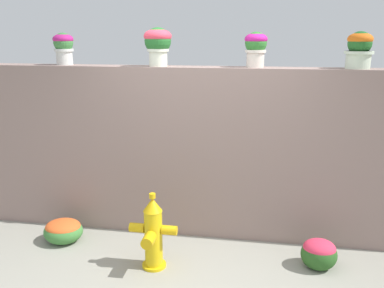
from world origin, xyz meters
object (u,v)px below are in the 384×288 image
Objects in this scene: potted_plant_3 at (256,46)px; flower_bush_right at (319,253)px; potted_plant_2 at (158,42)px; potted_plant_4 at (359,48)px; potted_plant_1 at (64,46)px; fire_hydrant at (153,234)px; flower_bush_left at (63,230)px.

potted_plant_3 is 1.02× the size of flower_bush_right.
potted_plant_2 is 1.12× the size of potted_plant_4.
potted_plant_3 is 1.07m from potted_plant_4.
potted_plant_1 is 1.16m from potted_plant_2.
fire_hydrant is at bearing -81.42° from potted_plant_2.
flower_bush_left is (-2.15, -0.58, -2.10)m from potted_plant_3.
fire_hydrant is at bearing -155.69° from potted_plant_4.
potted_plant_3 reaches higher than flower_bush_left.
potted_plant_2 reaches higher than potted_plant_1.
potted_plant_3 reaches higher than potted_plant_1.
potted_plant_3 is at bearing 44.44° from fire_hydrant.
potted_plant_3 is at bearing 138.84° from flower_bush_right.
flower_bush_left is (-3.22, -0.55, -2.09)m from potted_plant_4.
potted_plant_2 reaches higher than potted_plant_3.
potted_plant_3 is at bearing 2.35° from potted_plant_2.
fire_hydrant reaches higher than flower_bush_right.
potted_plant_4 is at bearing 9.77° from flower_bush_left.
potted_plant_4 is 3.88m from flower_bush_left.
fire_hydrant is (1.29, -0.93, -1.86)m from potted_plant_1.
potted_plant_2 reaches higher than flower_bush_left.
potted_plant_3 reaches higher than flower_bush_right.
potted_plant_2 is 1.13× the size of potted_plant_3.
potted_plant_4 reaches higher than potted_plant_1.
fire_hydrant is at bearing -16.87° from flower_bush_left.
potted_plant_1 is at bearing -179.82° from potted_plant_3.
fire_hydrant is (0.13, -0.89, -1.90)m from potted_plant_2.
potted_plant_3 reaches higher than fire_hydrant.
potted_plant_1 is at bearing 179.76° from potted_plant_4.
potted_plant_2 is 2.44m from flower_bush_left.
potted_plant_1 is 3.70m from flower_bush_right.
potted_plant_4 is 2.90m from fire_hydrant.
fire_hydrant is (-0.96, -0.94, -1.87)m from potted_plant_3.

